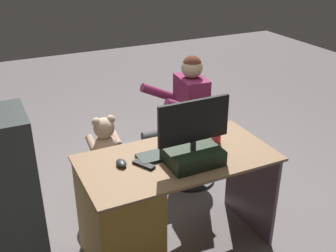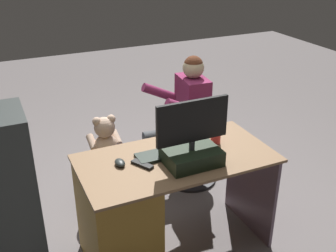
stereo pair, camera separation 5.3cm
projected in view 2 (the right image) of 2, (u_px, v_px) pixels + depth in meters
The scene contains 11 objects.
ground_plane at pixel (155, 216), 3.23m from camera, with size 10.00×10.00×0.00m, color #655E5E.
desk at pixel (130, 215), 2.63m from camera, with size 1.25×0.64×0.73m.
monitor at pixel (192, 146), 2.50m from camera, with size 0.47×0.26×0.42m.
keyboard at pixel (168, 153), 2.64m from camera, with size 0.42×0.14×0.02m, color black.
computer_mouse at pixel (120, 163), 2.51m from camera, with size 0.06×0.10×0.04m, color #262B29.
cup at pixel (216, 136), 2.77m from camera, with size 0.07×0.07×0.11m, color red.
tv_remote at pixel (142, 164), 2.51m from camera, with size 0.04×0.15×0.02m, color black.
office_chair_teddy at pixel (108, 180), 3.27m from camera, with size 0.50×0.50×0.44m.
teddy_bear at pixel (105, 139), 3.13m from camera, with size 0.25×0.25×0.36m.
visitor_chair at pixel (191, 154), 3.61m from camera, with size 0.46×0.46×0.44m.
person at pixel (183, 114), 3.40m from camera, with size 0.57×0.51×1.14m.
Camera 2 is at (1.00, 2.41, 2.03)m, focal length 43.85 mm.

